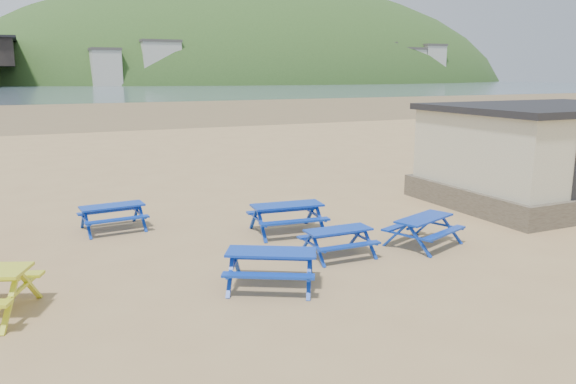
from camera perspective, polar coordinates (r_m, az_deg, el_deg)
name	(u,v)px	position (r m, az deg, el deg)	size (l,w,h in m)	color
ground	(264,249)	(13.53, -2.49, -5.85)	(400.00, 400.00, 0.00)	tan
wet_sand	(75,111)	(67.22, -20.78, 7.73)	(400.00, 400.00, 0.00)	olive
sea	(43,87)	(182.03, -23.60, 9.75)	(400.00, 400.00, 0.00)	#485A67
picnic_table_blue_a	(113,218)	(15.77, -17.37, -2.49)	(1.74, 1.45, 0.69)	#0D21A3
picnic_table_blue_b	(287,218)	(14.79, -0.09, -2.71)	(1.99, 1.67, 0.78)	#0D21A3
picnic_table_blue_c	(479,193)	(19.01, 18.84, -0.06)	(2.02, 1.74, 0.75)	#0D21A3
picnic_table_blue_d	(271,269)	(11.16, -1.71, -7.79)	(2.21, 2.08, 0.73)	#0D21A3
picnic_table_blue_e	(338,242)	(13.02, 5.11, -5.12)	(1.54, 1.25, 0.64)	#0D21A3
picnic_table_blue_f	(423,231)	(14.15, 13.60, -3.89)	(2.05, 1.86, 0.70)	#0D21A3
amenity_block	(549,153)	(20.23, 24.99, 3.58)	(7.40, 5.40, 3.15)	#665B4C
headland_town	(255,104)	(259.94, -3.38, 8.92)	(264.00, 144.00, 108.00)	#2D4C1E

